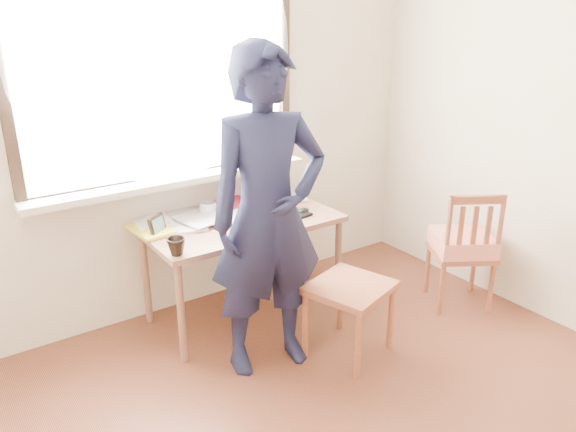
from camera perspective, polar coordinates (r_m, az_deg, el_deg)
room_shell at (r=2.15m, az=11.03°, el=11.55°), size 3.52×4.02×2.61m
desk at (r=3.62m, az=-4.56°, el=-1.55°), size 1.24×0.62×0.67m
laptop at (r=3.68m, az=-0.94°, el=0.88°), size 0.35×0.30×0.22m
mug_white at (r=3.71m, az=-8.11°, el=0.72°), size 0.13×0.13×0.09m
mug_dark at (r=3.15m, az=-11.28°, el=-3.05°), size 0.14×0.14×0.10m
mouse at (r=3.72m, az=1.52°, el=0.54°), size 0.09×0.06×0.04m
desk_clutter at (r=3.58m, az=-10.92°, el=-0.59°), size 0.86×0.54×0.04m
book_a at (r=3.64m, az=-10.75°, el=-0.37°), size 0.30×0.34×0.03m
book_b at (r=4.01m, az=-0.93°, el=1.92°), size 0.28×0.31×0.02m
picture_frame at (r=3.45m, az=-13.16°, el=-1.01°), size 0.12×0.09×0.11m
work_chair at (r=3.32m, az=6.28°, el=-8.01°), size 0.54×0.53×0.45m
side_chair at (r=3.97m, az=17.33°, el=-2.81°), size 0.53×0.52×0.85m
person at (r=3.00m, az=-2.03°, el=0.06°), size 0.73×0.54×1.81m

